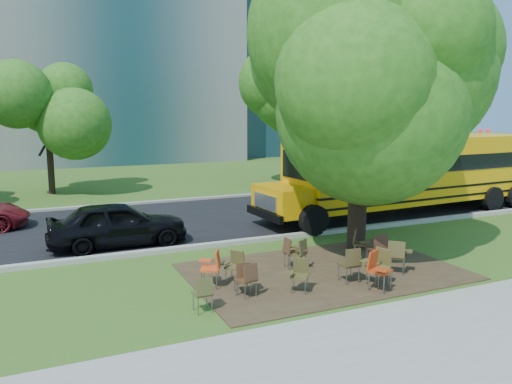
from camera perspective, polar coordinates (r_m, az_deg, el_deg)
name	(u,v)px	position (r m, az deg, el deg)	size (l,w,h in m)	color
ground	(281,271)	(13.33, 2.92, -9.04)	(160.00, 160.00, 0.00)	#3C591C
sidewalk	(412,353)	(9.48, 17.45, -17.19)	(60.00, 4.00, 0.04)	gray
dirt_patch	(324,271)	(13.39, 7.77, -8.97)	(7.00, 4.50, 0.03)	#382819
asphalt_road	(200,219)	(19.60, -6.44, -3.09)	(80.00, 8.00, 0.04)	black
kerb_near	(238,242)	(15.93, -2.02, -5.73)	(80.00, 0.25, 0.14)	gray
kerb_far	(173,201)	(23.46, -9.51, -1.01)	(80.00, 0.25, 0.14)	gray
building_right	(319,35)	(58.17, 7.25, 17.34)	(30.00, 16.00, 25.00)	gray
bg_tree_2	(47,111)	(27.28, -22.78, 8.57)	(4.80, 4.80, 6.62)	black
bg_tree_3	(296,96)	(28.80, 4.54, 10.87)	(5.60, 5.60, 7.84)	black
bg_tree_4	(418,109)	(32.61, 17.99, 9.04)	(5.00, 5.00, 6.85)	black
main_tree	(362,75)	(15.16, 11.97, 12.93)	(7.20, 7.20, 8.82)	black
school_bus	(415,169)	(21.55, 17.73, 2.50)	(13.02, 3.59, 3.15)	orange
chair_0	(204,290)	(10.65, -5.96, -11.12)	(0.51, 0.47, 0.77)	#45421E
chair_1	(244,274)	(11.58, -1.38, -9.38)	(0.56, 0.46, 0.78)	#412817
chair_2	(248,276)	(11.35, -0.90, -9.61)	(0.56, 0.61, 0.82)	#482C19
chair_3	(299,272)	(11.73, 4.94, -9.09)	(0.69, 0.55, 0.80)	#463F1E
chair_4	(351,261)	(12.47, 10.82, -7.79)	(0.59, 0.53, 0.91)	#41371C
chair_5	(378,267)	(12.07, 13.72, -8.31)	(0.65, 0.77, 0.96)	#A53511
chair_6	(379,263)	(12.47, 13.86, -7.87)	(0.64, 0.62, 0.92)	brown
chair_7	(398,254)	(13.37, 15.91, -6.78)	(0.79, 0.63, 0.92)	#433B1D
chair_8	(212,265)	(12.02, -5.00, -8.26)	(0.60, 0.77, 0.92)	#D34316
chair_9	(234,263)	(12.34, -2.48, -8.16)	(0.68, 0.54, 0.79)	#4B4220
chair_10	(292,250)	(13.35, 4.10, -6.67)	(0.50, 0.56, 0.85)	#4A2C1A
chair_11	(299,251)	(13.30, 4.96, -6.73)	(0.57, 0.71, 0.85)	#423B1C
chair_12	(359,241)	(14.57, 11.69, -5.50)	(0.57, 0.73, 0.85)	#473C1F
chair_13	(379,246)	(14.00, 13.86, -6.02)	(0.63, 0.53, 0.91)	#3E2316
black_car	(118,224)	(16.09, -15.50, -3.54)	(1.69, 4.21, 1.43)	black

